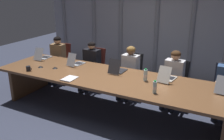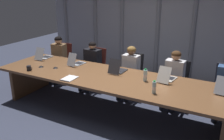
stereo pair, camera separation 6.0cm
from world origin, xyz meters
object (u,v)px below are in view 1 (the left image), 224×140
at_px(laptop_right_end, 224,88).
at_px(conference_mic_left_side, 55,68).
at_px(laptop_left_end, 43,56).
at_px(person_right_mid, 173,75).
at_px(laptop_left_mid, 76,62).
at_px(person_left_mid, 90,63).
at_px(office_chair_left_end, 61,66).
at_px(conference_mic_middle, 41,67).
at_px(laptop_right_mid, 167,77).
at_px(office_chair_left_mid, 94,72).
at_px(water_bottle_primary, 145,75).
at_px(spiral_notepad, 69,79).
at_px(office_chair_right_end, 224,96).
at_px(person_left_end, 56,57).
at_px(office_chair_center, 131,79).
at_px(laptop_center, 118,69).
at_px(person_center, 129,69).
at_px(water_bottle_secondary, 155,87).
at_px(office_chair_right_mid, 174,87).
at_px(coffee_mug_near, 28,68).

relative_size(laptop_right_end, conference_mic_left_side, 4.35).
xyz_separation_m(laptop_left_end, person_right_mid, (2.98, 0.55, -0.15)).
relative_size(laptop_left_mid, person_left_mid, 0.37).
distance_m(office_chair_left_end, conference_mic_middle, 1.38).
xyz_separation_m(laptop_right_mid, office_chair_left_mid, (-2.02, 0.71, -0.46)).
xyz_separation_m(laptop_left_end, laptop_right_mid, (3.00, -0.00, 0.00)).
bearing_deg(water_bottle_primary, spiral_notepad, -155.79).
height_order(laptop_left_end, office_chair_left_end, laptop_left_end).
distance_m(person_left_mid, conference_mic_middle, 1.21).
bearing_deg(office_chair_right_end, laptop_left_end, -88.61).
xyz_separation_m(person_left_end, water_bottle_primary, (2.71, -0.76, 0.20)).
relative_size(office_chair_left_mid, office_chair_center, 1.01).
distance_m(laptop_left_mid, laptop_center, 1.02).
height_order(person_left_end, person_right_mid, same).
height_order(laptop_right_mid, person_center, person_center).
bearing_deg(conference_mic_left_side, water_bottle_primary, 6.26).
bearing_deg(water_bottle_primary, office_chair_left_end, 161.25).
distance_m(office_chair_left_end, office_chair_right_end, 4.04).
relative_size(laptop_right_end, conference_mic_middle, 4.35).
relative_size(laptop_center, water_bottle_primary, 1.83).
bearing_deg(laptop_left_end, person_left_end, 0.10).
bearing_deg(water_bottle_secondary, office_chair_center, 126.46).
bearing_deg(conference_mic_middle, person_right_mid, 22.54).
relative_size(laptop_right_mid, spiral_notepad, 1.57).
xyz_separation_m(laptop_center, person_right_mid, (0.98, 0.58, -0.15)).
distance_m(laptop_center, spiral_notepad, 0.99).
bearing_deg(office_chair_left_end, person_center, 78.27).
height_order(laptop_right_mid, spiral_notepad, laptop_right_mid).
xyz_separation_m(person_left_mid, spiral_notepad, (0.40, -1.34, 0.12)).
height_order(person_left_mid, spiral_notepad, person_left_mid).
bearing_deg(office_chair_left_mid, office_chair_left_end, -88.23).
distance_m(laptop_right_end, person_right_mid, 1.16).
bearing_deg(conference_mic_middle, laptop_right_end, 7.65).
bearing_deg(office_chair_center, office_chair_right_mid, 87.09).
height_order(person_left_end, conference_mic_left_side, person_left_end).
bearing_deg(person_left_mid, conference_mic_left_side, -9.05).
bearing_deg(person_center, conference_mic_middle, -53.38).
relative_size(laptop_right_mid, office_chair_right_mid, 0.53).
height_order(water_bottle_primary, spiral_notepad, water_bottle_primary).
relative_size(person_right_mid, conference_mic_left_side, 10.65).
distance_m(person_left_end, conference_mic_left_side, 1.25).
height_order(office_chair_right_mid, coffee_mug_near, office_chair_right_mid).
xyz_separation_m(water_bottle_secondary, spiral_notepad, (-1.61, -0.13, -0.09)).
relative_size(laptop_left_mid, water_bottle_secondary, 1.93).
height_order(water_bottle_primary, coffee_mug_near, water_bottle_primary).
relative_size(laptop_left_end, person_left_end, 0.40).
distance_m(office_chair_right_mid, water_bottle_secondary, 1.46).
height_order(laptop_right_end, spiral_notepad, laptop_right_end).
bearing_deg(spiral_notepad, water_bottle_secondary, 4.17).
bearing_deg(laptop_right_end, person_left_end, 87.36).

